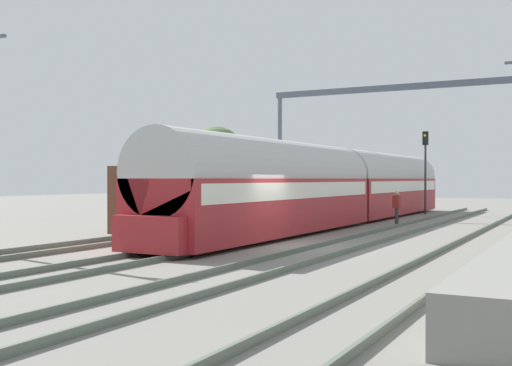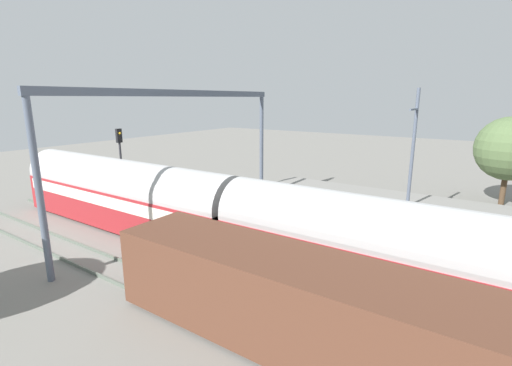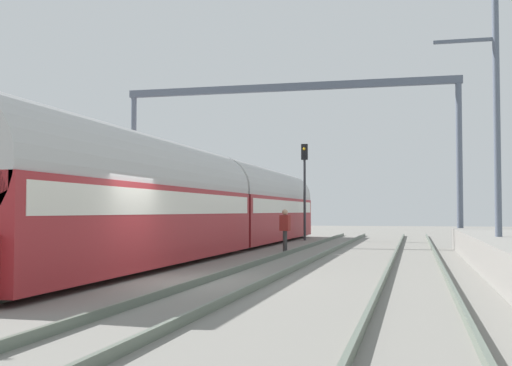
# 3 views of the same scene
# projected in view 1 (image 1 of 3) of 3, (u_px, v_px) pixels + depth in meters

# --- Properties ---
(ground) EXTENTS (120.00, 120.00, 0.00)m
(ground) POSITION_uv_depth(u_px,v_px,m) (284.00, 246.00, 22.22)
(ground) COLOR slate
(track_far_west) EXTENTS (1.52, 60.00, 0.16)m
(track_far_west) POSITION_uv_depth(u_px,v_px,m) (146.00, 236.00, 25.01)
(track_far_west) COLOR #5B6559
(track_far_west) RESTS_ON ground
(track_west) EXTENTS (1.52, 60.00, 0.16)m
(track_west) POSITION_uv_depth(u_px,v_px,m) (234.00, 241.00, 23.15)
(track_west) COLOR #5B6559
(track_west) RESTS_ON ground
(track_east) EXTENTS (1.52, 60.00, 0.16)m
(track_east) POSITION_uv_depth(u_px,v_px,m) (338.00, 246.00, 21.29)
(track_east) COLOR #5B6559
(track_east) RESTS_ON ground
(track_far_east) EXTENTS (1.52, 60.00, 0.16)m
(track_far_east) POSITION_uv_depth(u_px,v_px,m) (461.00, 253.00, 19.43)
(track_far_east) COLOR #5B6559
(track_far_east) RESTS_ON ground
(passenger_train) EXTENTS (2.93, 32.85, 3.82)m
(passenger_train) POSITION_uv_depth(u_px,v_px,m) (341.00, 186.00, 33.14)
(passenger_train) COLOR maroon
(passenger_train) RESTS_ON ground
(freight_car) EXTENTS (2.80, 13.00, 2.70)m
(freight_car) POSITION_uv_depth(u_px,v_px,m) (222.00, 197.00, 30.14)
(freight_car) COLOR #563323
(freight_car) RESTS_ON ground
(person_crossing) EXTENTS (0.45, 0.33, 1.73)m
(person_crossing) POSITION_uv_depth(u_px,v_px,m) (397.00, 205.00, 32.32)
(person_crossing) COLOR #373737
(person_crossing) RESTS_ON ground
(railway_signal_far) EXTENTS (0.36, 0.30, 5.49)m
(railway_signal_far) POSITION_uv_depth(u_px,v_px,m) (425.00, 162.00, 41.90)
(railway_signal_far) COLOR #2D2D33
(railway_signal_far) RESTS_ON ground
(catenary_gantry) EXTENTS (16.40, 0.28, 7.86)m
(catenary_gantry) POSITION_uv_depth(u_px,v_px,m) (404.00, 118.00, 36.72)
(catenary_gantry) COLOR #525C6E
(catenary_gantry) RESTS_ON ground
(tree_west_background) EXTENTS (4.24, 4.24, 6.03)m
(tree_west_background) POSITION_uv_depth(u_px,v_px,m) (216.00, 157.00, 44.39)
(tree_west_background) COLOR #4C3826
(tree_west_background) RESTS_ON ground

